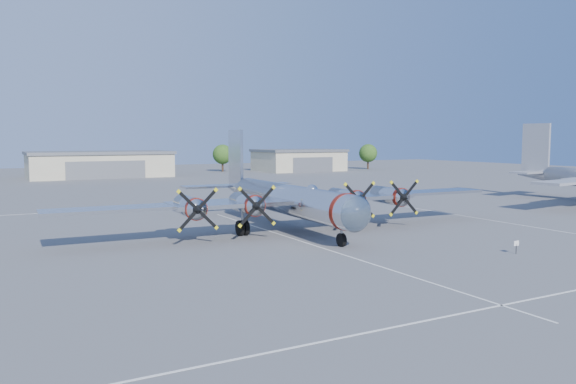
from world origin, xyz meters
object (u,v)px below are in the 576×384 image
tree_east (222,154)px  tree_far_east (368,153)px  hangar_east (299,160)px  main_bomber_b29 (285,229)px  info_placard (516,245)px  hangar_center (100,164)px

tree_east → tree_far_east: bearing=-11.9°
hangar_east → tree_far_east: (20.00, -1.96, 1.51)m
main_bomber_b29 → info_placard: main_bomber_b29 is taller
tree_east → info_placard: size_ratio=7.19×
tree_east → info_placard: tree_east is taller
hangar_center → tree_east: tree_east is taller
hangar_east → info_placard: size_ratio=22.29×
hangar_center → tree_far_east: 68.05m
tree_far_east → hangar_center: bearing=178.3°
tree_far_east → main_bomber_b29: bearing=-130.8°
hangar_east → tree_east: bearing=161.5°
main_bomber_b29 → hangar_center: bearing=93.2°
hangar_east → info_placard: (-37.27, -95.99, -2.06)m
hangar_east → tree_far_east: size_ratio=3.10×
hangar_center → hangar_east: 48.00m
hangar_east → tree_far_east: 20.15m
hangar_center → hangar_east: bearing=0.0°
hangar_center → tree_east: bearing=11.4°
main_bomber_b29 → info_placard: (8.89, -17.46, 0.65)m
info_placard → hangar_east: bearing=68.1°
hangar_east → main_bomber_b29: (-46.16, -78.53, -2.71)m
tree_far_east → main_bomber_b29: tree_far_east is taller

